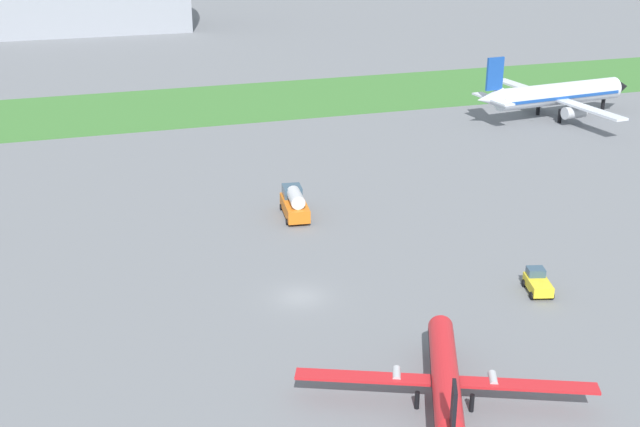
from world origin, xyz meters
name	(u,v)px	position (x,y,z in m)	size (l,w,h in m)	color
ground_plane	(300,297)	(0.00, 0.00, 0.00)	(600.00, 600.00, 0.00)	slate
grass_taxiway_strip	(177,107)	(0.00, 73.03, 0.04)	(360.00, 28.00, 0.08)	#3D7533
airplane_parked_jet_far	(556,95)	(56.04, 47.39, 3.81)	(29.43, 29.95, 10.58)	silver
airplane_foreground_turboprop	(445,377)	(4.89, -18.79, 2.28)	(19.64, 17.04, 6.23)	red
pushback_tug_midfield	(538,283)	(20.51, -5.49, 0.91)	(2.83, 3.95, 1.95)	yellow
fuel_truck_by_runway	(295,203)	(4.94, 18.92, 1.58)	(3.26, 6.74, 3.29)	orange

